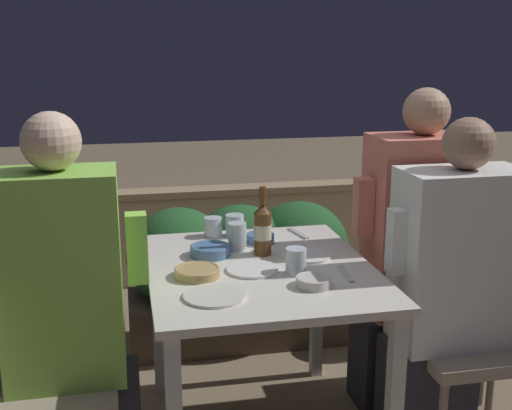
{
  "coord_description": "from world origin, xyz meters",
  "views": [
    {
      "loc": [
        -0.48,
        -2.23,
        1.55
      ],
      "look_at": [
        0.0,
        0.07,
        0.95
      ],
      "focal_mm": 45.0,
      "sensor_mm": 36.0,
      "label": 1
    }
  ],
  "objects_px": {
    "chair_left_far": "(13,325)",
    "person_coral_top": "(411,253)",
    "chair_left_near": "(17,363)",
    "chair_right_far": "(450,292)",
    "beer_bottle": "(263,229)",
    "person_green_blouse": "(73,310)",
    "person_white_polo": "(450,289)",
    "potted_plant": "(443,264)",
    "chair_right_near": "(493,321)"
  },
  "relations": [
    {
      "from": "beer_bottle",
      "to": "potted_plant",
      "type": "bearing_deg",
      "value": 25.68
    },
    {
      "from": "chair_left_far",
      "to": "person_white_polo",
      "type": "distance_m",
      "value": 1.67
    },
    {
      "from": "beer_bottle",
      "to": "chair_right_near",
      "type": "bearing_deg",
      "value": -19.12
    },
    {
      "from": "chair_right_near",
      "to": "chair_right_far",
      "type": "relative_size",
      "value": 1.0
    },
    {
      "from": "person_green_blouse",
      "to": "person_white_polo",
      "type": "distance_m",
      "value": 1.38
    },
    {
      "from": "person_white_polo",
      "to": "chair_left_far",
      "type": "bearing_deg",
      "value": 168.28
    },
    {
      "from": "person_green_blouse",
      "to": "chair_right_near",
      "type": "height_order",
      "value": "person_green_blouse"
    },
    {
      "from": "chair_left_near",
      "to": "person_green_blouse",
      "type": "relative_size",
      "value": 0.62
    },
    {
      "from": "person_green_blouse",
      "to": "beer_bottle",
      "type": "relative_size",
      "value": 4.88
    },
    {
      "from": "person_coral_top",
      "to": "beer_bottle",
      "type": "distance_m",
      "value": 0.66
    },
    {
      "from": "chair_left_near",
      "to": "person_green_blouse",
      "type": "distance_m",
      "value": 0.27
    },
    {
      "from": "chair_left_near",
      "to": "chair_right_far",
      "type": "height_order",
      "value": "same"
    },
    {
      "from": "person_green_blouse",
      "to": "chair_right_far",
      "type": "relative_size",
      "value": 1.62
    },
    {
      "from": "chair_right_far",
      "to": "potted_plant",
      "type": "relative_size",
      "value": 1.16
    },
    {
      "from": "chair_right_near",
      "to": "potted_plant",
      "type": "xyz_separation_m",
      "value": [
        0.22,
        0.82,
        -0.06
      ]
    },
    {
      "from": "person_white_polo",
      "to": "beer_bottle",
      "type": "distance_m",
      "value": 0.75
    },
    {
      "from": "chair_left_near",
      "to": "beer_bottle",
      "type": "xyz_separation_m",
      "value": [
        0.91,
        0.28,
        0.34
      ]
    },
    {
      "from": "chair_left_near",
      "to": "person_coral_top",
      "type": "distance_m",
      "value": 1.59
    },
    {
      "from": "person_green_blouse",
      "to": "chair_left_far",
      "type": "bearing_deg",
      "value": 128.8
    },
    {
      "from": "chair_right_far",
      "to": "beer_bottle",
      "type": "relative_size",
      "value": 3.01
    },
    {
      "from": "chair_left_far",
      "to": "person_white_polo",
      "type": "bearing_deg",
      "value": -11.72
    },
    {
      "from": "person_green_blouse",
      "to": "potted_plant",
      "type": "xyz_separation_m",
      "value": [
        1.79,
        0.8,
        -0.24
      ]
    },
    {
      "from": "chair_right_far",
      "to": "chair_left_far",
      "type": "bearing_deg",
      "value": 178.94
    },
    {
      "from": "chair_left_far",
      "to": "person_coral_top",
      "type": "relative_size",
      "value": 0.6
    },
    {
      "from": "chair_left_far",
      "to": "beer_bottle",
      "type": "bearing_deg",
      "value": -2.44
    },
    {
      "from": "chair_left_far",
      "to": "beer_bottle",
      "type": "distance_m",
      "value": 1.03
    },
    {
      "from": "chair_left_near",
      "to": "person_green_blouse",
      "type": "height_order",
      "value": "person_green_blouse"
    },
    {
      "from": "chair_left_near",
      "to": "person_white_polo",
      "type": "xyz_separation_m",
      "value": [
        1.57,
        -0.02,
        0.15
      ]
    },
    {
      "from": "chair_left_far",
      "to": "person_coral_top",
      "type": "height_order",
      "value": "person_coral_top"
    },
    {
      "from": "person_white_polo",
      "to": "chair_right_far",
      "type": "relative_size",
      "value": 1.56
    },
    {
      "from": "chair_right_far",
      "to": "person_coral_top",
      "type": "distance_m",
      "value": 0.27
    },
    {
      "from": "chair_left_near",
      "to": "person_coral_top",
      "type": "relative_size",
      "value": 0.6
    },
    {
      "from": "chair_right_far",
      "to": "beer_bottle",
      "type": "xyz_separation_m",
      "value": [
        -0.84,
        -0.01,
        0.34
      ]
    },
    {
      "from": "chair_left_near",
      "to": "potted_plant",
      "type": "bearing_deg",
      "value": 21.83
    },
    {
      "from": "chair_right_far",
      "to": "person_coral_top",
      "type": "relative_size",
      "value": 0.6
    },
    {
      "from": "person_coral_top",
      "to": "beer_bottle",
      "type": "relative_size",
      "value": 5.01
    },
    {
      "from": "chair_left_near",
      "to": "person_coral_top",
      "type": "xyz_separation_m",
      "value": [
        1.56,
        0.29,
        0.19
      ]
    },
    {
      "from": "person_coral_top",
      "to": "beer_bottle",
      "type": "height_order",
      "value": "person_coral_top"
    },
    {
      "from": "person_coral_top",
      "to": "potted_plant",
      "type": "xyz_separation_m",
      "value": [
        0.43,
        0.51,
        -0.26
      ]
    },
    {
      "from": "chair_right_near",
      "to": "person_white_polo",
      "type": "relative_size",
      "value": 0.64
    },
    {
      "from": "chair_right_near",
      "to": "chair_right_far",
      "type": "bearing_deg",
      "value": 93.48
    },
    {
      "from": "chair_left_near",
      "to": "chair_left_far",
      "type": "xyz_separation_m",
      "value": [
        -0.06,
        0.32,
        0.0
      ]
    },
    {
      "from": "chair_left_far",
      "to": "chair_right_near",
      "type": "height_order",
      "value": "same"
    },
    {
      "from": "chair_left_near",
      "to": "person_coral_top",
      "type": "height_order",
      "value": "person_coral_top"
    },
    {
      "from": "person_green_blouse",
      "to": "potted_plant",
      "type": "height_order",
      "value": "person_green_blouse"
    },
    {
      "from": "chair_left_far",
      "to": "person_white_polo",
      "type": "xyz_separation_m",
      "value": [
        1.63,
        -0.34,
        0.15
      ]
    },
    {
      "from": "person_white_polo",
      "to": "chair_right_far",
      "type": "height_order",
      "value": "person_white_polo"
    },
    {
      "from": "chair_left_near",
      "to": "chair_left_far",
      "type": "relative_size",
      "value": 1.0
    },
    {
      "from": "beer_bottle",
      "to": "potted_plant",
      "type": "xyz_separation_m",
      "value": [
        1.08,
        0.52,
        -0.4
      ]
    },
    {
      "from": "chair_right_near",
      "to": "chair_left_near",
      "type": "bearing_deg",
      "value": 179.39
    }
  ]
}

